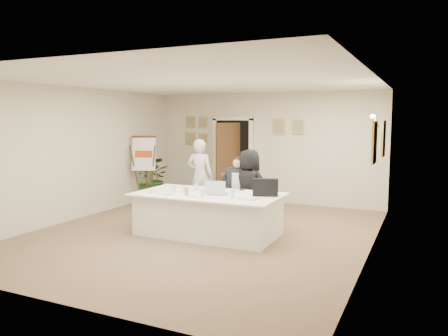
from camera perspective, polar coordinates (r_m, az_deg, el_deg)
name	(u,v)px	position (r m, az deg, el deg)	size (l,w,h in m)	color
floor	(202,233)	(8.30, -2.88, -8.48)	(7.00, 7.00, 0.00)	brown
ceiling	(201,82)	(8.05, -2.99, 11.17)	(6.00, 7.00, 0.02)	white
wall_back	(266,148)	(11.26, 5.45, 2.65)	(6.00, 0.10, 2.80)	beige
wall_front	(56,184)	(5.25, -21.15, -2.02)	(6.00, 0.10, 2.80)	beige
wall_left	(77,154)	(9.82, -18.60, 1.80)	(0.10, 7.00, 2.80)	beige
wall_right	(372,166)	(7.16, 18.78, 0.21)	(0.10, 7.00, 2.80)	beige
doorway	(231,161)	(11.45, 0.96, 0.95)	(1.14, 0.86, 2.20)	black
pictures_back_wall	(237,130)	(11.50, 1.65, 5.00)	(3.40, 0.06, 0.80)	gold
pictures_right_wall	(379,140)	(8.33, 19.58, 3.42)	(0.06, 2.20, 0.80)	gold
wall_sconce	(376,121)	(8.33, 19.18, 5.84)	(0.20, 0.30, 0.24)	#B48B39
conference_table	(208,214)	(8.08, -2.09, -6.02)	(2.68, 1.43, 0.78)	white
seated_man	(237,191)	(8.83, 1.75, -2.96)	(0.60, 0.64, 1.39)	black
flip_chart	(145,173)	(11.13, -10.29, -0.67)	(0.61, 0.47, 1.68)	#392812
standing_man	(200,176)	(9.94, -3.18, -1.04)	(0.62, 0.40, 1.69)	silver
standing_woman	(249,188)	(8.70, 3.29, -2.61)	(0.75, 0.49, 1.54)	black
potted_palm	(153,178)	(11.72, -9.29, -1.29)	(1.04, 0.90, 1.16)	#23521B
laptop	(218,187)	(7.91, -0.76, -2.44)	(0.37, 0.38, 0.28)	#B7BABC
laptop_bag	(265,187)	(7.73, 5.42, -2.54)	(0.45, 0.12, 0.31)	black
paper_stack	(247,198)	(7.45, 2.97, -3.96)	(0.33, 0.23, 0.03)	white
plate_left	(153,192)	(8.20, -9.30, -3.14)	(0.23, 0.23, 0.01)	white
plate_mid	(170,195)	(7.91, -7.07, -3.46)	(0.20, 0.20, 0.01)	white
plate_near	(192,196)	(7.67, -4.21, -3.73)	(0.20, 0.20, 0.01)	white
glass_a	(174,189)	(8.18, -6.50, -2.68)	(0.06, 0.06, 0.14)	silver
glass_b	(202,193)	(7.65, -2.87, -3.28)	(0.06, 0.06, 0.14)	silver
glass_c	(233,194)	(7.52, 1.13, -3.44)	(0.07, 0.07, 0.14)	silver
glass_d	(197,187)	(8.31, -3.61, -2.51)	(0.07, 0.07, 0.14)	silver
oj_glass	(187,192)	(7.81, -4.90, -3.13)	(0.07, 0.07, 0.13)	orange
steel_jug	(185,191)	(8.00, -5.11, -2.97)	(0.08, 0.08, 0.11)	silver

